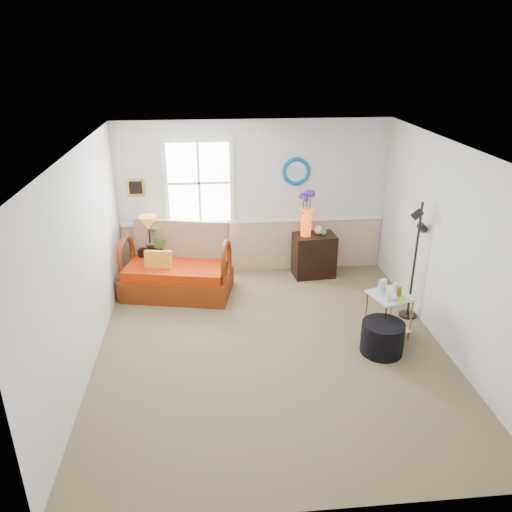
{
  "coord_description": "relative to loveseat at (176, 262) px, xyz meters",
  "views": [
    {
      "loc": [
        -0.73,
        -5.51,
        3.69
      ],
      "look_at": [
        -0.16,
        0.42,
        1.15
      ],
      "focal_mm": 35.0,
      "sensor_mm": 36.0,
      "label": 1
    }
  ],
  "objects": [
    {
      "name": "ottoman",
      "position": [
        2.7,
        -1.93,
        -0.33
      ],
      "size": [
        0.69,
        0.69,
        0.42
      ],
      "primitive_type": "cylinder",
      "rotation": [
        0.0,
        0.0,
        0.31
      ],
      "color": "black",
      "rests_on": "floor"
    },
    {
      "name": "floor",
      "position": [
        1.29,
        -1.71,
        -0.54
      ],
      "size": [
        4.5,
        5.0,
        0.01
      ],
      "primitive_type": "cube",
      "color": "#746547",
      "rests_on": "ground"
    },
    {
      "name": "chair_rail",
      "position": [
        1.29,
        0.76,
        0.38
      ],
      "size": [
        4.46,
        0.04,
        0.06
      ],
      "primitive_type": "cube",
      "color": "white",
      "rests_on": "walls"
    },
    {
      "name": "throw_pillow",
      "position": [
        -0.27,
        -0.09,
        0.02
      ],
      "size": [
        0.42,
        0.16,
        0.41
      ],
      "primitive_type": null,
      "rotation": [
        0.0,
        0.0,
        -0.14
      ],
      "color": "orange",
      "rests_on": "loveseat"
    },
    {
      "name": "walls",
      "position": [
        1.29,
        -1.71,
        0.76
      ],
      "size": [
        4.51,
        5.01,
        2.6
      ],
      "color": "silver",
      "rests_on": "floor"
    },
    {
      "name": "potted_plant",
      "position": [
        -0.25,
        0.38,
        0.25
      ],
      "size": [
        0.52,
        0.52,
        0.3
      ],
      "primitive_type": "imported",
      "rotation": [
        0.0,
        0.0,
        -0.71
      ],
      "color": "#428331",
      "rests_on": "lamp_stand"
    },
    {
      "name": "floor_lamp",
      "position": [
        3.39,
        -1.06,
        0.33
      ],
      "size": [
        0.29,
        0.29,
        1.74
      ],
      "primitive_type": null,
      "rotation": [
        0.0,
        0.0,
        0.17
      ],
      "color": "black",
      "rests_on": "floor"
    },
    {
      "name": "mirror",
      "position": [
        1.99,
        0.77,
        1.21
      ],
      "size": [
        0.47,
        0.07,
        0.47
      ],
      "primitive_type": "torus",
      "rotation": [
        1.57,
        0.0,
        0.0
      ],
      "color": "#0181BA",
      "rests_on": "walls"
    },
    {
      "name": "cabinet",
      "position": [
        2.29,
        0.46,
        -0.17
      ],
      "size": [
        0.72,
        0.5,
        0.74
      ],
      "primitive_type": null,
      "rotation": [
        0.0,
        0.0,
        0.08
      ],
      "color": "black",
      "rests_on": "floor"
    },
    {
      "name": "picture",
      "position": [
        -0.63,
        0.77,
        1.01
      ],
      "size": [
        0.28,
        0.03,
        0.28
      ],
      "primitive_type": "cube",
      "color": "gold",
      "rests_on": "walls"
    },
    {
      "name": "loveseat",
      "position": [
        0.0,
        0.0,
        0.0
      ],
      "size": [
        1.82,
        1.26,
        1.09
      ],
      "primitive_type": null,
      "rotation": [
        0.0,
        0.0,
        -0.21
      ],
      "color": "#763007",
      "rests_on": "floor"
    },
    {
      "name": "ceiling",
      "position": [
        1.29,
        -1.71,
        2.06
      ],
      "size": [
        4.5,
        5.0,
        0.01
      ],
      "primitive_type": "cube",
      "color": "white",
      "rests_on": "walls"
    },
    {
      "name": "tabletop_items",
      "position": [
        2.89,
        -1.59,
        0.19
      ],
      "size": [
        0.48,
        0.48,
        0.22
      ],
      "primitive_type": null,
      "rotation": [
        0.0,
        0.0,
        0.42
      ],
      "color": "silver",
      "rests_on": "side_table"
    },
    {
      "name": "table_lamp",
      "position": [
        -0.43,
        0.4,
        0.37
      ],
      "size": [
        0.41,
        0.41,
        0.53
      ],
      "primitive_type": null,
      "rotation": [
        0.0,
        0.0,
        -0.65
      ],
      "color": "#C48333",
      "rests_on": "lamp_stand"
    },
    {
      "name": "side_table",
      "position": [
        2.9,
        -1.55,
        -0.23
      ],
      "size": [
        0.62,
        0.62,
        0.63
      ],
      "primitive_type": null,
      "rotation": [
        0.0,
        0.0,
        0.29
      ],
      "color": "#B37A21",
      "rests_on": "floor"
    },
    {
      "name": "wainscot",
      "position": [
        1.29,
        0.77,
        -0.09
      ],
      "size": [
        4.46,
        0.02,
        0.9
      ],
      "primitive_type": "cube",
      "color": "tan",
      "rests_on": "walls"
    },
    {
      "name": "flower_vase",
      "position": [
        2.13,
        0.45,
        0.58
      ],
      "size": [
        0.26,
        0.26,
        0.76
      ],
      "primitive_type": null,
      "rotation": [
        0.0,
        0.0,
        0.2
      ],
      "color": "#E44A15",
      "rests_on": "cabinet"
    },
    {
      "name": "lamp_stand",
      "position": [
        -0.39,
        0.42,
        -0.22
      ],
      "size": [
        0.47,
        0.47,
        0.64
      ],
      "primitive_type": null,
      "rotation": [
        0.0,
        0.0,
        -0.37
      ],
      "color": "black",
      "rests_on": "floor"
    },
    {
      "name": "window",
      "position": [
        0.39,
        0.76,
        1.06
      ],
      "size": [
        1.14,
        0.06,
        1.44
      ],
      "primitive_type": null,
      "color": "white",
      "rests_on": "walls"
    }
  ]
}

